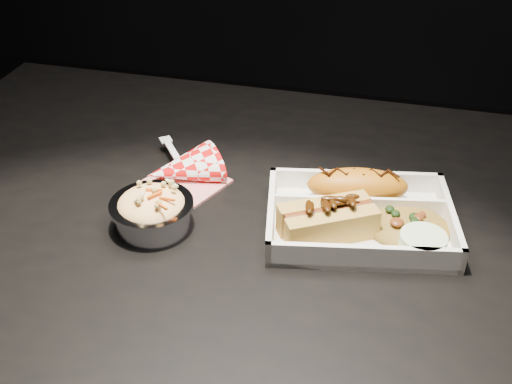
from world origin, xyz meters
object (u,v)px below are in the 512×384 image
napkin_fork (182,169)px  food_tray (359,221)px  hotdog (328,218)px  fried_pastry (357,186)px  dining_table (251,258)px  foil_coleslaw_cup (152,209)px

napkin_fork → food_tray: bearing=41.4°
hotdog → napkin_fork: napkin_fork is taller
food_tray → fried_pastry: 0.06m
napkin_fork → hotdog: bearing=31.9°
dining_table → hotdog: size_ratio=8.71×
foil_coleslaw_cup → dining_table: bearing=31.2°
hotdog → napkin_fork: size_ratio=0.87×
fried_pastry → hotdog: (-0.03, -0.09, 0.00)m
fried_pastry → foil_coleslaw_cup: (-0.26, -0.12, -0.00)m
hotdog → food_tray: bearing=11.3°
food_tray → napkin_fork: bearing=157.3°
dining_table → food_tray: size_ratio=4.30×
fried_pastry → dining_table: bearing=-160.7°
fried_pastry → foil_coleslaw_cup: 0.29m
food_tray → fried_pastry: (-0.01, 0.05, 0.02)m
fried_pastry → food_tray: bearing=-79.2°
dining_table → fried_pastry: (0.14, 0.05, 0.12)m
fried_pastry → napkin_fork: napkin_fork is taller
hotdog → foil_coleslaw_cup: bearing=158.0°
fried_pastry → napkin_fork: bearing=179.1°
food_tray → dining_table: bearing=167.9°
fried_pastry → hotdog: bearing=-108.0°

